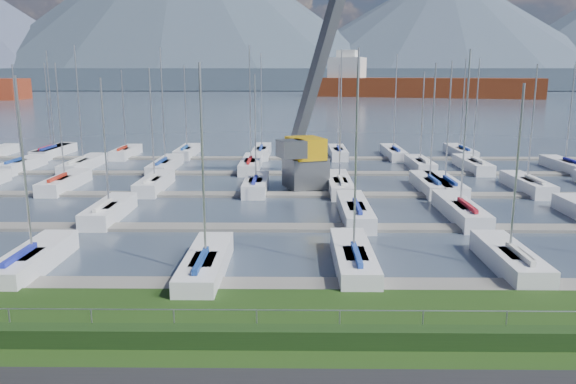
{
  "coord_description": "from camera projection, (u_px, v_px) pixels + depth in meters",
  "views": [
    {
      "loc": [
        0.35,
        -18.85,
        9.56
      ],
      "look_at": [
        0.0,
        12.0,
        3.0
      ],
      "focal_mm": 35.0,
      "sensor_mm": 36.0,
      "label": 1
    }
  ],
  "objects": [
    {
      "name": "cargo_ship_mid",
      "position": [
        413.0,
        87.0,
        233.04
      ],
      "size": [
        93.34,
        45.19,
        21.5
      ],
      "rotation": [
        0.0,
        0.0,
        -0.31
      ],
      "color": "maroon",
      "rests_on": "water"
    },
    {
      "name": "mountains",
      "position": [
        304.0,
        21.0,
        406.37
      ],
      "size": [
        1190.0,
        360.0,
        115.0
      ],
      "color": "#3D485A",
      "rests_on": "water"
    },
    {
      "name": "crane",
      "position": [
        311.0,
        123.0,
        48.45
      ],
      "size": [
        7.58,
        12.97,
        22.35
      ],
      "rotation": [
        0.0,
        0.0,
        0.35
      ],
      "color": "slate",
      "rests_on": "water"
    },
    {
      "name": "hedge",
      "position": [
        284.0,
        337.0,
        19.97
      ],
      "size": [
        80.0,
        0.7,
        0.7
      ],
      "primitive_type": "cube",
      "color": "#1B3413",
      "rests_on": "grass"
    },
    {
      "name": "water",
      "position": [
        294.0,
        94.0,
        274.81
      ],
      "size": [
        800.0,
        540.0,
        0.2
      ],
      "primitive_type": "cube",
      "color": "#3D495A"
    },
    {
      "name": "docks",
      "position": [
        290.0,
        195.0,
        45.91
      ],
      "size": [
        90.0,
        41.6,
        0.25
      ],
      "color": "slate",
      "rests_on": "water"
    },
    {
      "name": "foothill",
      "position": [
        294.0,
        79.0,
        341.94
      ],
      "size": [
        900.0,
        80.0,
        12.0
      ],
      "primitive_type": "cube",
      "color": "#3E4C5B",
      "rests_on": "water"
    },
    {
      "name": "sailboat_fleet",
      "position": [
        258.0,
        123.0,
        47.91
      ],
      "size": [
        75.3,
        50.05,
        13.07
      ],
      "color": "#A61628",
      "rests_on": "water"
    },
    {
      "name": "fence",
      "position": [
        284.0,
        310.0,
        20.18
      ],
      "size": [
        80.0,
        0.04,
        0.04
      ],
      "primitive_type": "cylinder",
      "rotation": [
        0.0,
        1.57,
        0.0
      ],
      "color": "#919599",
      "rests_on": "grass"
    }
  ]
}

